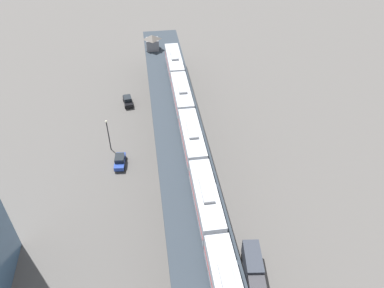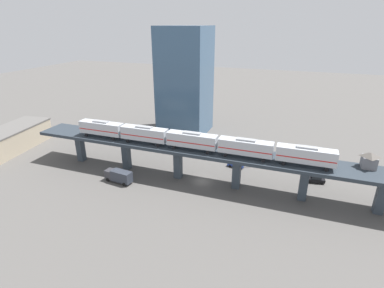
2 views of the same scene
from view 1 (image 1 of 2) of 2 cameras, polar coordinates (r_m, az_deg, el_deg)
The scene contains 8 objects.
ground_plane at distance 66.53m, azimuth -1.48°, elevation -5.80°, with size 400.00×400.00×0.00m, color #514F4C.
elevated_viaduct at distance 61.55m, azimuth -1.61°, elevation -0.71°, with size 8.44×92.00×8.85m.
subway_train at distance 57.39m, azimuth 0.00°, elevation 0.80°, with size 2.87×62.40×4.45m.
signal_hut at distance 89.85m, azimuth -6.07°, elevation 15.21°, with size 3.22×3.22×3.40m.
street_car_black at distance 86.66m, azimuth -9.76°, elevation 6.53°, with size 2.39×4.60×1.89m.
street_car_blue at distance 70.45m, azimuth -10.93°, elevation -2.51°, with size 2.27×4.55×1.89m.
delivery_truck at distance 54.46m, azimuth 9.32°, elevation -18.01°, with size 3.10×7.42×3.20m.
street_lamp at distance 72.23m, azimuth -12.66°, elevation 1.67°, with size 0.44×0.44×6.94m.
Camera 1 is at (5.05, 46.58, 47.24)m, focal length 35.00 mm.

